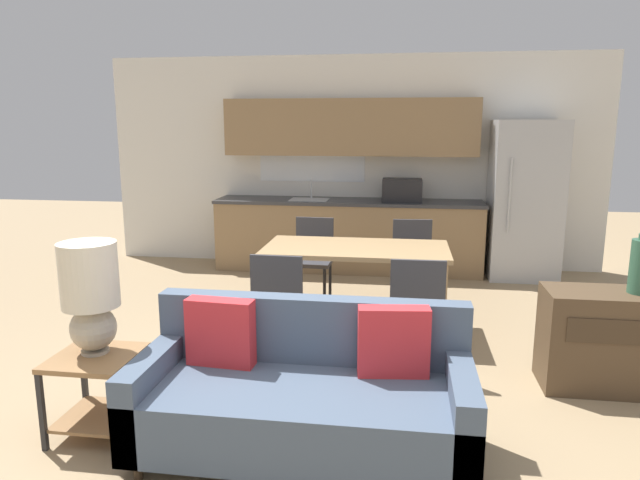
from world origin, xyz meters
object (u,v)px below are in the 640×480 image
at_px(refrigerator, 525,200).
at_px(table_lamp, 90,292).
at_px(side_table, 97,381).
at_px(dining_chair_near_right, 416,305).
at_px(dining_chair_near_left, 281,299).
at_px(dining_chair_far_right, 413,258).
at_px(dining_table, 356,254).
at_px(dining_chair_far_left, 312,255).
at_px(credenza, 615,341).
at_px(couch, 305,394).

height_order(refrigerator, table_lamp, refrigerator).
xyz_separation_m(side_table, dining_chair_near_right, (1.90, 1.24, 0.16)).
bearing_deg(dining_chair_near_right, dining_chair_near_left, -0.26).
bearing_deg(dining_chair_far_right, dining_chair_near_left, -128.64).
height_order(dining_table, dining_chair_near_right, dining_chair_near_right).
relative_size(side_table, dining_chair_far_left, 0.57).
bearing_deg(dining_chair_near_left, dining_chair_far_right, -121.99).
bearing_deg(refrigerator, dining_chair_far_right, -134.68).
bearing_deg(dining_chair_near_left, refrigerator, -127.50).
height_order(credenza, dining_chair_near_right, dining_chair_near_right).
distance_m(refrigerator, table_lamp, 5.21).
distance_m(refrigerator, side_table, 5.27).
relative_size(dining_chair_near_left, dining_chair_far_left, 1.00).
distance_m(table_lamp, dining_chair_near_right, 2.29).
distance_m(side_table, credenza, 3.45).
relative_size(refrigerator, credenza, 1.93).
xyz_separation_m(credenza, dining_chair_far_right, (-1.38, 1.69, 0.15)).
bearing_deg(dining_chair_near_right, dining_table, -56.38).
height_order(dining_table, dining_chair_far_right, dining_chair_far_right).
relative_size(dining_chair_near_right, dining_chair_far_right, 1.00).
bearing_deg(dining_chair_near_left, side_table, 57.00).
height_order(couch, side_table, couch).
height_order(refrigerator, dining_chair_near_left, refrigerator).
xyz_separation_m(table_lamp, dining_chair_far_left, (0.88, 2.73, -0.38)).
relative_size(couch, dining_chair_near_left, 2.10).
distance_m(couch, table_lamp, 1.38).
xyz_separation_m(dining_table, dining_chair_far_left, (-0.52, 0.77, -0.21)).
height_order(dining_chair_near_left, dining_chair_far_left, same).
height_order(side_table, dining_chair_far_left, dining_chair_far_left).
height_order(couch, table_lamp, table_lamp).
xyz_separation_m(dining_table, dining_chair_near_left, (-0.52, -0.77, -0.21)).
xyz_separation_m(dining_table, dining_chair_near_right, (0.52, -0.76, -0.21)).
distance_m(table_lamp, dining_chair_far_left, 2.89).
bearing_deg(credenza, dining_chair_far_left, 145.16).
bearing_deg(dining_chair_far_right, couch, -107.76).
relative_size(dining_table, dining_chair_near_left, 1.85).
relative_size(refrigerator, dining_chair_near_right, 2.15).
relative_size(couch, dining_chair_far_left, 2.10).
height_order(side_table, credenza, credenza).
distance_m(refrigerator, dining_chair_near_left, 3.76).
bearing_deg(side_table, dining_table, 55.50).
distance_m(side_table, dining_chair_far_right, 3.37).
bearing_deg(credenza, couch, -151.63).
xyz_separation_m(dining_table, dining_chair_far_right, (0.51, 0.78, -0.21)).
relative_size(refrigerator, dining_chair_far_left, 2.15).
xyz_separation_m(table_lamp, credenza, (3.29, 1.05, -0.52)).
bearing_deg(dining_chair_near_left, couch, 109.84).
height_order(refrigerator, dining_table, refrigerator).
height_order(dining_table, dining_chair_far_left, dining_chair_far_left).
distance_m(couch, dining_chair_near_right, 1.40).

